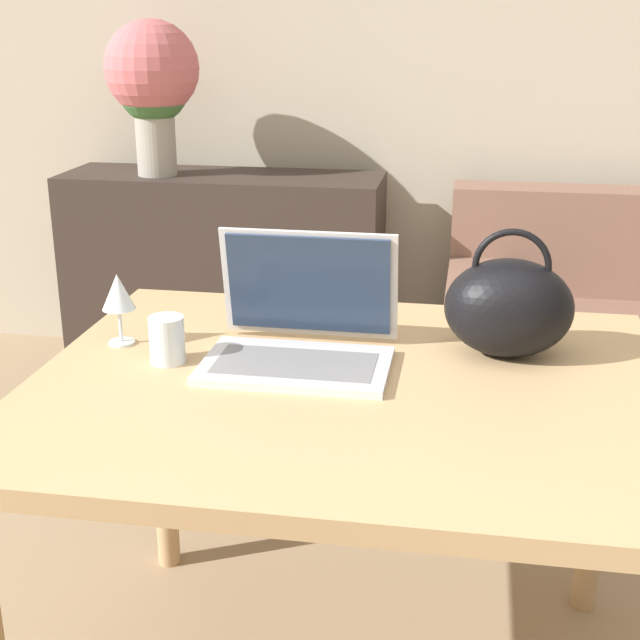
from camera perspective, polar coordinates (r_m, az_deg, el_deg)
The scene contains 8 objects.
wall_back at distance 3.70m, azimuth 5.28°, elevation 17.57°, with size 10.00×0.06×2.70m.
dining_table at distance 1.76m, azimuth 1.78°, elevation -6.50°, with size 1.23×1.00×0.77m.
sideboard at distance 3.65m, azimuth -6.10°, elevation 2.70°, with size 1.26×0.40×0.84m.
laptop at distance 1.82m, azimuth -1.15°, elevation -0.41°, with size 0.37×0.30×0.25m.
drinking_glass at distance 1.82m, azimuth -9.76°, elevation -1.24°, with size 0.07×0.07×0.10m.
wine_glass at distance 1.92m, azimuth -12.80°, elevation 1.61°, with size 0.07×0.07×0.16m.
handbag at distance 1.86m, azimuth 11.99°, elevation 0.84°, with size 0.26×0.19×0.27m.
flower_vase at distance 3.54m, azimuth -10.69°, elevation 14.88°, with size 0.36×0.36×0.58m.
Camera 1 is at (0.31, -0.77, 1.45)m, focal length 50.00 mm.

